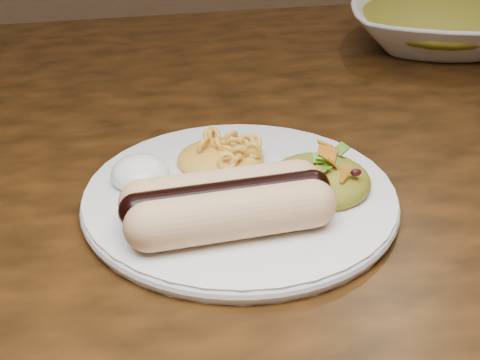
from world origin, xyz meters
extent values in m
cube|color=#4B270D|center=(0.00, 0.00, 0.73)|extent=(1.60, 0.90, 0.04)
cylinder|color=white|center=(0.07, -0.12, 0.76)|extent=(0.33, 0.33, 0.01)
cylinder|color=#E7D18A|center=(0.05, -0.19, 0.78)|extent=(0.12, 0.04, 0.04)
cylinder|color=#E7D18A|center=(0.05, -0.15, 0.78)|extent=(0.12, 0.04, 0.04)
cylinder|color=black|center=(0.05, -0.17, 0.79)|extent=(0.14, 0.03, 0.03)
ellipsoid|color=gold|center=(0.06, -0.07, 0.78)|extent=(0.08, 0.08, 0.03)
ellipsoid|color=white|center=(-0.01, -0.09, 0.78)|extent=(0.05, 0.05, 0.03)
ellipsoid|color=#B58126|center=(0.13, -0.13, 0.77)|extent=(0.09, 0.08, 0.03)
imported|color=white|center=(0.41, 0.22, 0.78)|extent=(0.30, 0.30, 0.06)
ellipsoid|color=#B58126|center=(0.41, 0.22, 0.80)|extent=(0.26, 0.26, 0.05)
camera|label=1|loc=(-0.03, -0.59, 1.05)|focal=50.00mm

